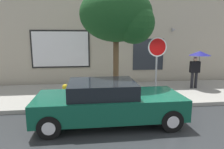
{
  "coord_description": "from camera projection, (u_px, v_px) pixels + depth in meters",
  "views": [
    {
      "loc": [
        -1.87,
        -6.05,
        2.63
      ],
      "look_at": [
        -0.9,
        1.8,
        1.2
      ],
      "focal_mm": 32.29,
      "sensor_mm": 36.0,
      "label": 1
    }
  ],
  "objects": [
    {
      "name": "fire_hydrant",
      "position": [
        65.0,
        93.0,
        7.92
      ],
      "size": [
        0.3,
        0.44,
        0.71
      ],
      "color": "yellow",
      "rests_on": "sidewalk"
    },
    {
      "name": "sidewalk",
      "position": [
        128.0,
        93.0,
        9.52
      ],
      "size": [
        20.0,
        4.0,
        0.15
      ],
      "primitive_type": "cube",
      "color": "gray",
      "rests_on": "ground"
    },
    {
      "name": "stop_sign",
      "position": [
        157.0,
        56.0,
        7.98
      ],
      "size": [
        0.76,
        0.1,
        2.52
      ],
      "color": "gray",
      "rests_on": "sidewalk"
    },
    {
      "name": "parked_car",
      "position": [
        108.0,
        102.0,
        6.26
      ],
      "size": [
        4.48,
        1.9,
        1.33
      ],
      "color": "#0F4C38",
      "rests_on": "ground"
    },
    {
      "name": "building_facade",
      "position": [
        119.0,
        23.0,
        11.34
      ],
      "size": [
        20.0,
        0.67,
        7.0
      ],
      "color": "#B2A893",
      "rests_on": "ground"
    },
    {
      "name": "pedestrian_with_umbrella",
      "position": [
        198.0,
        58.0,
        9.89
      ],
      "size": [
        1.04,
        1.04,
        1.86
      ],
      "color": "black",
      "rests_on": "sidewalk"
    },
    {
      "name": "street_tree",
      "position": [
        120.0,
        17.0,
        7.65
      ],
      "size": [
        2.79,
        2.38,
        4.43
      ],
      "color": "#4C3823",
      "rests_on": "sidewalk"
    },
    {
      "name": "ground_plane",
      "position": [
        146.0,
        120.0,
        6.6
      ],
      "size": [
        60.0,
        60.0,
        0.0
      ],
      "primitive_type": "plane",
      "color": "#282B2D"
    }
  ]
}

